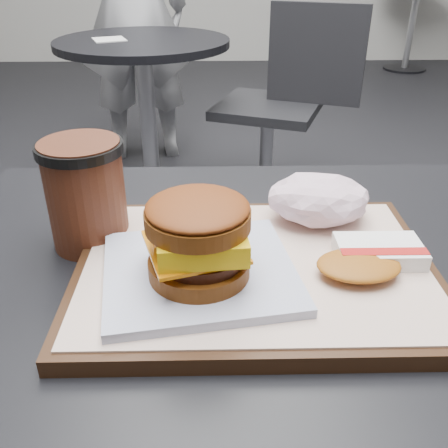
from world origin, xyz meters
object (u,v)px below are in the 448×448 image
crumpled_wrapper (319,199)px  neighbor_chair (284,96)px  coffee_cup (86,191)px  serving_tray (255,270)px  breakfast_sandwich (199,247)px  hash_brown (370,257)px  customer_table (270,392)px  neighbor_table (146,89)px  patron (132,5)px

crumpled_wrapper → neighbor_chair: (0.18, 1.60, -0.31)m
coffee_cup → neighbor_chair: (0.45, 1.61, -0.33)m
serving_tray → neighbor_chair: neighbor_chair is taller
coffee_cup → neighbor_chair: 1.71m
serving_tray → breakfast_sandwich: bearing=-151.8°
breakfast_sandwich → coffee_cup: (-0.13, 0.11, 0.01)m
crumpled_wrapper → coffee_cup: size_ratio=0.96×
crumpled_wrapper → neighbor_chair: neighbor_chair is taller
breakfast_sandwich → hash_brown: (0.18, 0.02, -0.03)m
serving_tray → coffee_cup: bearing=158.0°
customer_table → coffee_cup: bearing=162.1°
customer_table → crumpled_wrapper: bearing=56.1°
hash_brown → coffee_cup: size_ratio=0.94×
neighbor_chair → breakfast_sandwich: bearing=-100.6°
hash_brown → crumpled_wrapper: bearing=109.3°
coffee_cup → neighbor_table: (-0.13, 1.58, -0.29)m
customer_table → serving_tray: serving_tray is taller
customer_table → neighbor_table: bearing=102.0°
serving_tray → customer_table: bearing=15.6°
serving_tray → neighbor_table: bearing=101.1°
neighbor_table → patron: patron is taller
serving_tray → crumpled_wrapper: 0.13m
serving_tray → patron: bearing=101.0°
neighbor_table → coffee_cup: bearing=-85.1°
customer_table → neighbor_chair: size_ratio=0.91×
serving_tray → coffee_cup: 0.21m
neighbor_table → neighbor_chair: 0.59m
serving_tray → crumpled_wrapper: (0.08, 0.09, 0.04)m
neighbor_chair → customer_table: bearing=-98.0°
serving_tray → neighbor_chair: (0.26, 1.69, -0.27)m
breakfast_sandwich → crumpled_wrapper: breakfast_sandwich is taller
coffee_cup → neighbor_table: 1.61m
neighbor_chair → patron: (-0.72, 0.64, 0.29)m
breakfast_sandwich → patron: patron is taller
serving_tray → hash_brown: bearing=-4.7°
breakfast_sandwich → neighbor_chair: (0.32, 1.72, -0.32)m
hash_brown → neighbor_chair: neighbor_chair is taller
breakfast_sandwich → hash_brown: bearing=6.9°
hash_brown → patron: size_ratio=0.07×
serving_tray → breakfast_sandwich: size_ratio=1.77×
coffee_cup → patron: 2.27m
hash_brown → patron: patron is taller
breakfast_sandwich → hash_brown: 0.18m
serving_tray → neighbor_table: (-0.32, 1.66, -0.23)m
customer_table → serving_tray: 0.20m
hash_brown → neighbor_table: hash_brown is taller
crumpled_wrapper → neighbor_chair: 1.64m
customer_table → breakfast_sandwich: (-0.08, -0.04, 0.24)m
customer_table → patron: size_ratio=0.50×
serving_tray → coffee_cup: (-0.19, 0.08, 0.06)m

